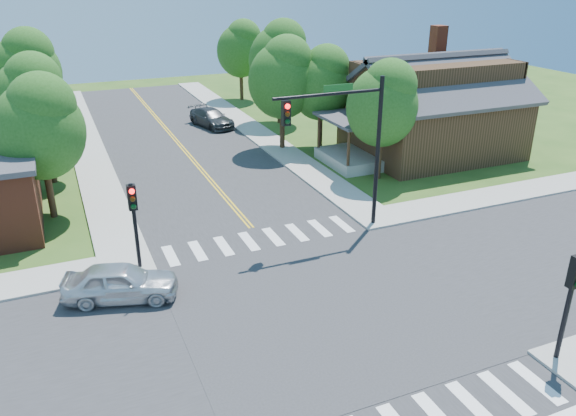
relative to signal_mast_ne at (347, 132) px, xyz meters
name	(u,v)px	position (x,y,z in m)	size (l,w,h in m)	color
ground	(320,309)	(-3.91, -5.59, -4.85)	(100.00, 100.00, 0.00)	#2E5119
road_ns	(321,308)	(-3.91, -5.59, -4.83)	(10.00, 90.00, 0.04)	#2D2D30
road_ew	(321,308)	(-3.91, -5.59, -4.83)	(90.00, 10.00, 0.04)	#2D2D30
intersection_patch	(320,309)	(-3.91, -5.59, -4.85)	(10.20, 10.20, 0.06)	#2D2D30
sidewalk_ne	(423,144)	(11.90, 10.23, -4.78)	(40.00, 40.00, 0.14)	#9E9B93
crosswalk_north	(261,239)	(-3.91, 0.61, -4.80)	(8.85, 2.00, 0.01)	white
centerline	(321,308)	(-3.91, -5.59, -4.80)	(0.30, 90.00, 0.01)	yellow
signal_mast_ne	(347,132)	(0.00, 0.00, 0.00)	(5.30, 0.42, 7.20)	black
signal_pole_se	(572,289)	(1.69, -11.21, -2.19)	(0.34, 0.42, 3.80)	black
signal_pole_nw	(134,211)	(-9.51, -0.01, -2.19)	(0.34, 0.42, 3.80)	black
house_ne	(433,104)	(11.19, 8.65, -1.52)	(13.05, 8.80, 7.11)	black
tree_e_a	(384,102)	(5.49, 5.62, -0.24)	(4.14, 3.93, 7.04)	#382314
tree_e_b	(323,81)	(5.00, 12.48, -0.22)	(4.16, 3.96, 7.08)	#382314
tree_e_c	(280,55)	(5.11, 20.12, 0.48)	(4.78, 4.54, 8.13)	#382314
tree_e_d	(241,47)	(5.12, 29.63, 0.00)	(4.36, 4.14, 7.40)	#382314
tree_w_a	(40,125)	(-12.51, 7.16, -0.10)	(4.26, 4.05, 7.25)	#382314
tree_w_b	(32,96)	(-12.81, 14.18, -0.06)	(4.31, 4.09, 7.32)	#382314
tree_w_c	(27,67)	(-13.01, 22.38, 0.37)	(4.69, 4.45, 7.97)	#382314
tree_w_d	(35,62)	(-12.53, 31.40, -0.53)	(3.88, 3.68, 6.59)	#382314
tree_house	(283,76)	(2.51, 13.27, 0.20)	(4.53, 4.30, 7.70)	#382314
tree_bldg	(44,115)	(-12.30, 12.49, -0.83)	(3.62, 3.43, 6.15)	#382314
car_silver	(121,283)	(-10.52, -2.09, -4.13)	(4.52, 2.85, 1.43)	silver
car_dgrey	(212,118)	(-0.41, 21.00, -4.17)	(3.07, 5.04, 1.37)	#34373A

